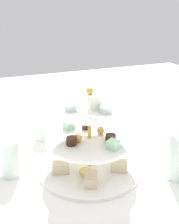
{
  "coord_description": "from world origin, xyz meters",
  "views": [
    {
      "loc": [
        0.65,
        -0.26,
        0.47
      ],
      "look_at": [
        0.0,
        0.0,
        0.18
      ],
      "focal_mm": 43.3,
      "sensor_mm": 36.0,
      "label": 1
    }
  ],
  "objects_px": {
    "butter_knife_right": "(136,132)",
    "water_glass_mid_back": "(10,158)",
    "tiered_serving_stand": "(90,146)",
    "teacup_with_saucer": "(78,124)",
    "water_glass_short_left": "(44,128)"
  },
  "relations": [
    {
      "from": "tiered_serving_stand",
      "to": "teacup_with_saucer",
      "type": "relative_size",
      "value": 3.44
    },
    {
      "from": "water_glass_mid_back",
      "to": "water_glass_short_left",
      "type": "bearing_deg",
      "value": 143.01
    },
    {
      "from": "butter_knife_right",
      "to": "tiered_serving_stand",
      "type": "bearing_deg",
      "value": 82.04
    },
    {
      "from": "teacup_with_saucer",
      "to": "water_glass_mid_back",
      "type": "distance_m",
      "value": 0.35
    },
    {
      "from": "butter_knife_right",
      "to": "water_glass_mid_back",
      "type": "xyz_separation_m",
      "value": [
        0.11,
        -0.48,
        0.05
      ]
    },
    {
      "from": "butter_knife_right",
      "to": "water_glass_mid_back",
      "type": "distance_m",
      "value": 0.5
    },
    {
      "from": "tiered_serving_stand",
      "to": "teacup_with_saucer",
      "type": "distance_m",
      "value": 0.27
    },
    {
      "from": "teacup_with_saucer",
      "to": "butter_knife_right",
      "type": "height_order",
      "value": "teacup_with_saucer"
    },
    {
      "from": "butter_knife_right",
      "to": "water_glass_mid_back",
      "type": "relative_size",
      "value": 1.57
    },
    {
      "from": "water_glass_mid_back",
      "to": "butter_knife_right",
      "type": "bearing_deg",
      "value": 102.48
    },
    {
      "from": "water_glass_mid_back",
      "to": "teacup_with_saucer",
      "type": "bearing_deg",
      "value": 126.52
    },
    {
      "from": "tiered_serving_stand",
      "to": "teacup_with_saucer",
      "type": "height_order",
      "value": "tiered_serving_stand"
    },
    {
      "from": "water_glass_short_left",
      "to": "water_glass_mid_back",
      "type": "distance_m",
      "value": 0.24
    },
    {
      "from": "teacup_with_saucer",
      "to": "tiered_serving_stand",
      "type": "bearing_deg",
      "value": -12.16
    },
    {
      "from": "water_glass_short_left",
      "to": "butter_knife_right",
      "type": "height_order",
      "value": "water_glass_short_left"
    }
  ]
}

